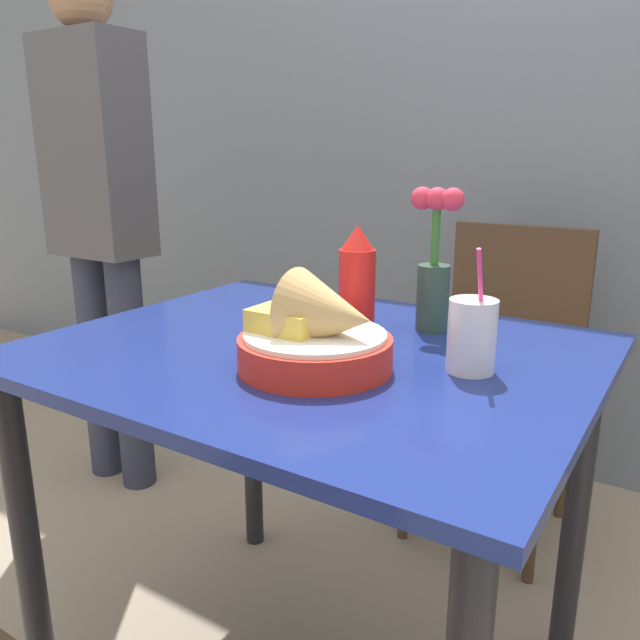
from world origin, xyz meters
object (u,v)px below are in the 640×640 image
drink_cup (472,338)px  flower_vase (434,265)px  ketchup_bottle (357,282)px  person_standing (100,208)px  chair_far_window (506,354)px  food_basket (320,335)px

drink_cup → flower_vase: (-0.15, 0.19, 0.07)m
ketchup_bottle → person_standing: bearing=166.0°
drink_cup → flower_vase: flower_vase is taller
drink_cup → person_standing: 1.37m
chair_far_window → ketchup_bottle: ketchup_bottle is taller
person_standing → food_basket: bearing=-23.3°
food_basket → drink_cup: bearing=30.9°
chair_far_window → ketchup_bottle: (-0.09, -0.74, 0.33)m
drink_cup → chair_far_window: bearing=101.7°
flower_vase → person_standing: (-1.18, 0.17, 0.04)m
ketchup_bottle → person_standing: person_standing is taller
chair_far_window → drink_cup: bearing=-78.3°
chair_far_window → food_basket: (-0.03, -0.96, 0.29)m
ketchup_bottle → drink_cup: size_ratio=1.03×
food_basket → flower_vase: 0.33m
chair_far_window → food_basket: size_ratio=3.55×
drink_cup → food_basket: bearing=-149.1°
chair_far_window → flower_vase: flower_vase is taller
chair_far_window → ketchup_bottle: bearing=-96.7°
ketchup_bottle → flower_vase: 0.15m
ketchup_bottle → drink_cup: bearing=-19.8°
food_basket → flower_vase: (0.06, 0.31, 0.07)m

